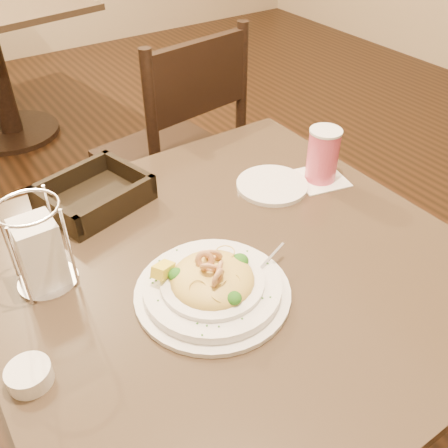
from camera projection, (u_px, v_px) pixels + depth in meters
main_table at (229, 338)px, 1.10m from camera, size 0.90×0.90×0.72m
dining_chair_near at (177, 151)px, 1.75m from camera, size 0.48×0.48×0.93m
pasta_bowl at (212, 284)px, 0.88m from camera, size 0.31×0.28×0.09m
drink_glass at (323, 156)px, 1.16m from camera, size 0.14×0.14×0.13m
bread_basket at (95, 196)px, 1.10m from camera, size 0.25×0.22×0.06m
napkin_caddy at (40, 251)px, 0.88m from camera, size 0.11×0.11×0.17m
side_plate at (272, 185)px, 1.17m from camera, size 0.22×0.22×0.01m
butter_ramekin at (29, 375)px, 0.74m from camera, size 0.07×0.07×0.03m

